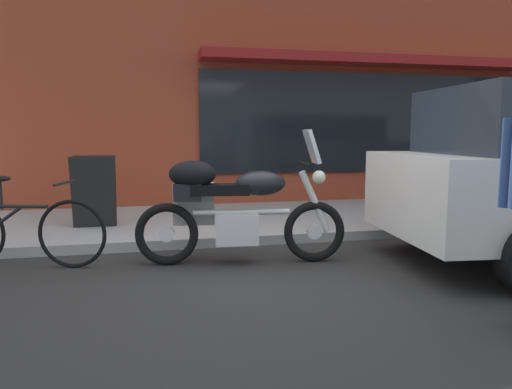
# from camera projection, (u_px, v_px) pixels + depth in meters

# --- Properties ---
(ground_plane) EXTENTS (80.00, 80.00, 0.00)m
(ground_plane) POSITION_uv_depth(u_px,v_px,m) (259.00, 275.00, 4.62)
(ground_plane) COLOR #292929
(touring_motorcycle) EXTENTS (2.19, 0.84, 1.40)m
(touring_motorcycle) POSITION_uv_depth(u_px,v_px,m) (229.00, 206.00, 5.00)
(touring_motorcycle) COLOR black
(touring_motorcycle) RESTS_ON ground_plane
(parked_bicycle) EXTENTS (1.69, 0.59, 0.94)m
(parked_bicycle) POSITION_uv_depth(u_px,v_px,m) (21.00, 231.00, 4.85)
(parked_bicycle) COLOR black
(parked_bicycle) RESTS_ON ground_plane
(sandwich_board_sign) EXTENTS (0.55, 0.41, 0.94)m
(sandwich_board_sign) POSITION_uv_depth(u_px,v_px,m) (94.00, 191.00, 6.35)
(sandwich_board_sign) COLOR black
(sandwich_board_sign) RESTS_ON sidewalk_curb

